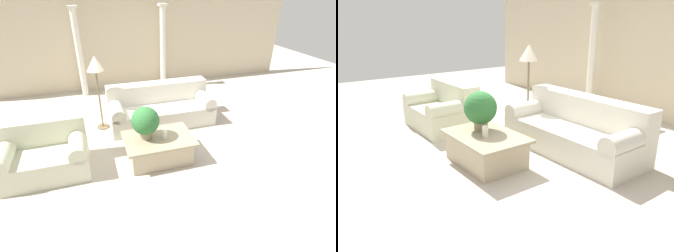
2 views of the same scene
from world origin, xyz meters
TOP-DOWN VIEW (x-y plane):
  - ground_plane at (0.00, 0.00)m, footprint 16.00×16.00m
  - wall_back at (0.00, 3.40)m, footprint 10.00×0.06m
  - sofa_long at (0.27, 0.87)m, footprint 2.22×0.93m
  - loveseat at (-1.99, -0.24)m, footprint 1.34×0.93m
  - coffee_table at (-0.14, -0.49)m, footprint 1.18×0.83m
  - potted_plant at (-0.35, -0.44)m, footprint 0.47×0.47m
  - pillar_candle at (-0.05, -0.56)m, footprint 0.08×0.08m
  - floor_lamp at (-0.98, 0.97)m, footprint 0.33×0.33m
  - column_left at (-1.27, 3.01)m, footprint 0.23×0.23m

SIDE VIEW (x-z plane):
  - ground_plane at x=0.00m, z-range 0.00..0.00m
  - coffee_table at x=-0.14m, z-range 0.01..0.44m
  - sofa_long at x=0.27m, z-range -0.08..0.76m
  - loveseat at x=-1.99m, z-range -0.07..0.76m
  - pillar_candle at x=-0.05m, z-range 0.43..0.59m
  - potted_plant at x=-0.35m, z-range 0.47..1.03m
  - column_left at x=-1.27m, z-range 0.03..2.30m
  - floor_lamp at x=-0.98m, z-range 0.52..2.06m
  - wall_back at x=0.00m, z-range 0.00..3.20m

